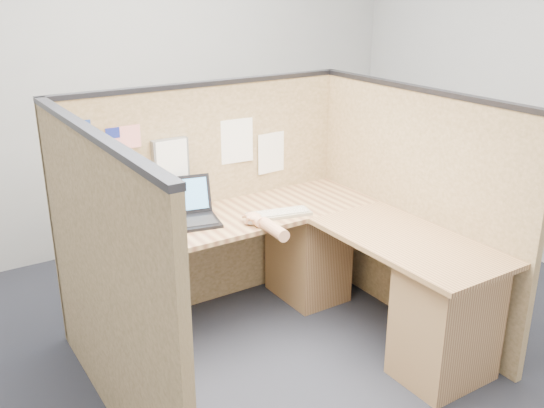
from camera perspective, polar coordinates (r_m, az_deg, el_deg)
floor at (r=3.66m, az=1.87°, el=-15.14°), size 5.00×5.00×0.00m
wall_back at (r=5.05m, az=-12.89°, el=11.54°), size 5.00×0.00×5.00m
cubicle_partitions at (r=3.61m, az=-1.85°, el=-1.77°), size 2.06×1.83×1.53m
l_desk at (r=3.74m, az=1.77°, el=-7.21°), size 1.95×1.75×0.73m
laptop at (r=3.75m, az=-8.20°, el=-0.68°), size 0.40×0.40×0.25m
keyboard at (r=3.81m, az=0.66°, el=-0.92°), size 0.43×0.22×0.03m
mouse at (r=3.68m, az=-1.77°, el=-1.58°), size 0.12×0.09×0.05m
hand_forearm at (r=3.56m, az=-0.46°, el=-2.02°), size 0.11×0.39×0.08m
blue_poster at (r=3.63m, az=-17.91°, el=5.66°), size 0.17×0.02×0.23m
american_flag at (r=3.69m, az=-14.16°, el=5.81°), size 0.22×0.01×0.37m
file_holder at (r=3.83m, az=-9.51°, el=3.93°), size 0.23×0.05×0.30m
paper_left at (r=4.04m, az=-3.32°, el=5.94°), size 0.23×0.02×0.29m
paper_right at (r=4.21m, az=-0.07°, el=4.84°), size 0.22×0.02×0.28m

